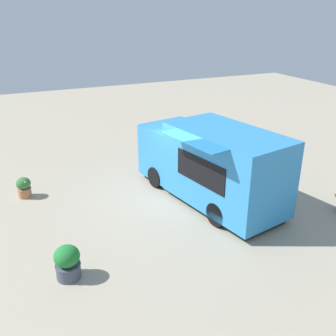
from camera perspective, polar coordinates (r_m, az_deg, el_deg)
The scene contains 5 objects.
ground_plane at distance 12.53m, azimuth 1.69°, elevation -4.79°, with size 40.00×40.00×0.00m, color tan.
food_truck at distance 12.14m, azimuth 6.36°, elevation 0.41°, with size 5.71×3.13×2.51m.
person_customer at distance 16.92m, azimuth 6.20°, elevation 3.90°, with size 0.70×0.74×0.90m.
planter_flowering_near at distance 9.30m, azimuth -14.80°, elevation -13.43°, with size 0.60×0.60×0.84m.
planter_flowering_far at distance 13.44m, azimuth -20.75°, elevation -2.66°, with size 0.47×0.47×0.69m.
Camera 1 is at (-9.95, 4.91, 5.81)m, focal length 40.77 mm.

